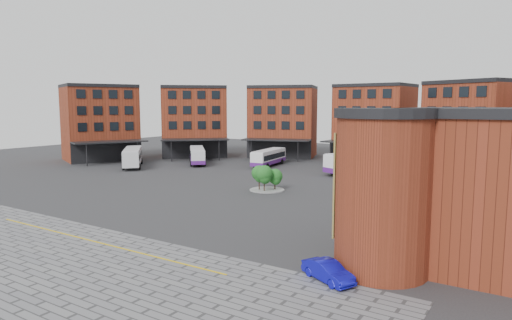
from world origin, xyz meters
The scene contains 12 objects.
ground centered at (0.00, 0.00, 0.00)m, with size 160.00×160.00×0.00m, color #28282B.
yellow_line centered at (2.00, -14.00, 0.03)m, with size 26.00×0.15×0.02m, color gold.
main_building centered at (-4.77, 38.25, 7.23)m, with size 94.14×42.48×14.60m.
east_building centered at (28.70, -3.06, 5.29)m, with size 17.40×15.40×10.60m.
tree_island centered at (2.12, 11.58, 1.86)m, with size 4.40×4.40×3.33m.
bus_a centered at (-29.00, 17.77, 1.94)m, with size 9.99×10.11×3.27m.
bus_b centered at (-22.23, 27.00, 1.62)m, with size 8.94×9.50×2.99m.
bus_c centered at (-9.70, 31.55, 1.58)m, with size 3.80×10.58×2.91m.
bus_d centered at (6.43, 31.74, 1.82)m, with size 7.04×12.09×3.36m.
bus_e centered at (12.89, 30.14, 1.59)m, with size 8.80×9.26×2.93m.
bus_f centered at (20.76, 26.38, 1.55)m, with size 9.99×7.11×2.87m.
blue_car centered at (20.81, -11.36, 0.63)m, with size 1.33×3.83×1.26m, color #0D0CA5.
Camera 1 is at (31.82, -36.43, 10.85)m, focal length 32.00 mm.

